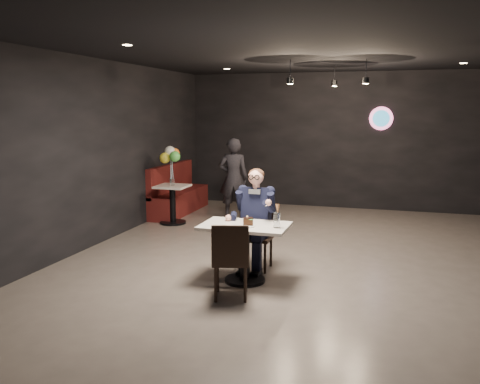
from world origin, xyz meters
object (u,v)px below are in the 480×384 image
(side_table, at_px, (173,205))
(passerby, at_px, (234,178))
(seated_man, at_px, (256,218))
(booth_bench, at_px, (179,189))
(main_table, at_px, (245,253))
(sundae_glass, at_px, (277,220))
(balloon_vase, at_px, (172,182))
(chair_near, at_px, (231,259))
(chair_far, at_px, (256,236))

(side_table, height_order, passerby, passerby)
(seated_man, height_order, booth_bench, seated_man)
(main_table, xyz_separation_m, seated_man, (-0.00, 0.55, 0.34))
(sundae_glass, distance_m, balloon_vase, 3.95)
(chair_near, bearing_deg, sundae_glass, 36.07)
(chair_near, relative_size, sundae_glass, 4.90)
(chair_far, bearing_deg, chair_near, -90.00)
(sundae_glass, height_order, side_table, sundae_glass)
(main_table, xyz_separation_m, passerby, (-1.33, 3.70, 0.44))
(chair_far, height_order, passerby, passerby)
(chair_far, relative_size, passerby, 0.57)
(chair_near, bearing_deg, chair_far, 74.60)
(seated_man, relative_size, booth_bench, 0.69)
(main_table, xyz_separation_m, sundae_glass, (0.42, -0.05, 0.47))
(chair_near, xyz_separation_m, balloon_vase, (-2.29, 3.40, 0.36))
(chair_near, distance_m, sundae_glass, 0.78)
(balloon_vase, bearing_deg, main_table, -50.94)
(chair_near, xyz_separation_m, booth_bench, (-2.59, 4.40, 0.06))
(side_table, bearing_deg, chair_near, -56.01)
(chair_near, relative_size, seated_man, 0.64)
(booth_bench, xyz_separation_m, passerby, (1.26, -0.12, 0.29))
(booth_bench, height_order, passerby, passerby)
(main_table, height_order, side_table, main_table)
(main_table, bearing_deg, passerby, 109.82)
(chair_near, xyz_separation_m, side_table, (-2.29, 3.40, -0.10))
(chair_near, height_order, side_table, chair_near)
(booth_bench, distance_m, passerby, 1.30)
(side_table, bearing_deg, seated_man, -44.77)
(chair_far, xyz_separation_m, passerby, (-1.33, 3.15, 0.35))
(chair_far, distance_m, side_table, 3.23)
(sundae_glass, xyz_separation_m, balloon_vase, (-2.71, 2.87, -0.02))
(chair_near, height_order, passerby, passerby)
(chair_far, distance_m, sundae_glass, 0.83)
(side_table, relative_size, balloon_vase, 5.19)
(sundae_glass, distance_m, booth_bench, 4.91)
(seated_man, height_order, passerby, passerby)
(main_table, height_order, seated_man, seated_man)
(booth_bench, xyz_separation_m, side_table, (0.30, -1.00, -0.16))
(sundae_glass, relative_size, balloon_vase, 1.34)
(balloon_vase, xyz_separation_m, passerby, (0.96, 0.88, -0.01))
(chair_far, xyz_separation_m, side_table, (-2.29, 2.27, -0.10))
(chair_near, distance_m, passerby, 4.49)
(main_table, bearing_deg, chair_near, -90.00)
(chair_far, relative_size, booth_bench, 0.44)
(chair_near, xyz_separation_m, passerby, (-1.33, 4.27, 0.35))
(booth_bench, bearing_deg, main_table, -55.87)
(chair_near, bearing_deg, booth_bench, 105.10)
(chair_near, relative_size, balloon_vase, 6.55)
(side_table, distance_m, passerby, 1.37)
(side_table, bearing_deg, passerby, 42.44)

